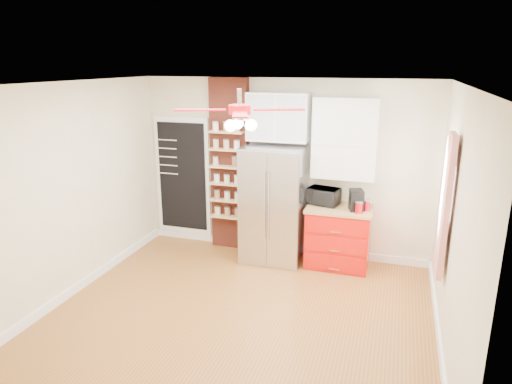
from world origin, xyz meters
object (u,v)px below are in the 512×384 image
(ceiling_fan, at_px, (240,110))
(toaster_oven, at_px, (324,196))
(pantry_jar_oats, at_px, (216,161))
(fridge, at_px, (274,204))
(coffee_maker, at_px, (356,200))
(canister_left, at_px, (359,208))
(red_cabinet, at_px, (338,237))

(ceiling_fan, xyz_separation_m, toaster_oven, (0.66, 1.78, -1.40))
(ceiling_fan, height_order, pantry_jar_oats, ceiling_fan)
(toaster_oven, bearing_deg, fridge, -155.58)
(fridge, xyz_separation_m, coffee_maker, (1.20, 0.00, 0.17))
(canister_left, xyz_separation_m, pantry_jar_oats, (-2.24, 0.30, 0.46))
(red_cabinet, height_order, ceiling_fan, ceiling_fan)
(pantry_jar_oats, bearing_deg, fridge, -10.12)
(red_cabinet, distance_m, coffee_maker, 0.64)
(canister_left, bearing_deg, fridge, 174.47)
(red_cabinet, relative_size, toaster_oven, 2.12)
(coffee_maker, relative_size, pantry_jar_oats, 2.35)
(red_cabinet, relative_size, coffee_maker, 3.16)
(coffee_maker, bearing_deg, canister_left, -84.00)
(ceiling_fan, bearing_deg, pantry_jar_oats, 119.97)
(ceiling_fan, height_order, canister_left, ceiling_fan)
(red_cabinet, distance_m, ceiling_fan, 2.75)
(coffee_maker, xyz_separation_m, canister_left, (0.05, -0.12, -0.07))
(coffee_maker, height_order, canister_left, coffee_maker)
(ceiling_fan, bearing_deg, coffee_maker, 54.87)
(coffee_maker, relative_size, canister_left, 1.97)
(fridge, xyz_separation_m, red_cabinet, (0.97, 0.05, -0.42))
(coffee_maker, bearing_deg, toaster_oven, 146.46)
(fridge, relative_size, toaster_oven, 3.94)
(red_cabinet, xyz_separation_m, ceiling_fan, (-0.92, -1.68, 1.97))
(ceiling_fan, distance_m, toaster_oven, 2.36)
(red_cabinet, relative_size, ceiling_fan, 0.67)
(red_cabinet, bearing_deg, toaster_oven, 159.34)
(canister_left, height_order, pantry_jar_oats, pantry_jar_oats)
(toaster_oven, bearing_deg, pantry_jar_oats, -168.17)
(ceiling_fan, distance_m, pantry_jar_oats, 2.31)
(red_cabinet, distance_m, toaster_oven, 0.63)
(red_cabinet, bearing_deg, pantry_jar_oats, 176.29)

